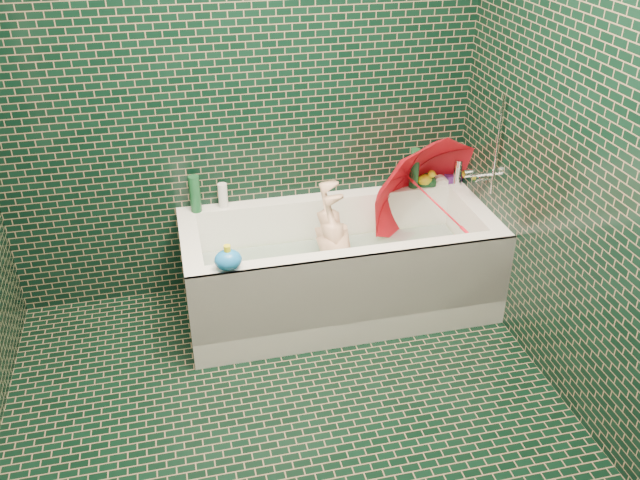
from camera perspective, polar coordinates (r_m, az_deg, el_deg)
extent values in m
plane|color=black|center=(3.11, -1.78, -17.41)|extent=(2.80, 2.80, 0.00)
plane|color=black|center=(3.64, -6.79, 13.24)|extent=(2.80, 0.00, 2.80)
plane|color=black|center=(2.87, 24.24, 6.04)|extent=(0.00, 2.80, 2.80)
cube|color=white|center=(3.90, 1.57, -4.61)|extent=(1.70, 0.75, 0.15)
cube|color=white|center=(4.02, 0.44, 1.19)|extent=(1.70, 0.10, 0.40)
cube|color=white|center=(3.49, 3.00, -3.85)|extent=(1.70, 0.10, 0.40)
cube|color=white|center=(4.01, 12.75, 0.26)|extent=(0.10, 0.55, 0.40)
cube|color=white|center=(3.65, -10.61, -2.65)|extent=(0.10, 0.55, 0.40)
cube|color=white|center=(3.50, 3.15, -5.22)|extent=(1.70, 0.02, 0.55)
cube|color=green|center=(3.85, 1.59, -3.62)|extent=(1.35, 0.47, 0.01)
cube|color=silver|center=(3.77, 1.62, -1.80)|extent=(1.48, 0.53, 0.00)
cylinder|color=silver|center=(3.85, 13.79, 5.22)|extent=(0.14, 0.05, 0.05)
cylinder|color=silver|center=(3.86, 12.34, 5.50)|extent=(0.05, 0.04, 0.04)
cylinder|color=silver|center=(3.68, 14.73, 7.67)|extent=(0.01, 0.01, 0.55)
imported|color=#DDAA8A|center=(3.73, 1.72, -2.03)|extent=(0.98, 0.49, 0.34)
imported|color=red|center=(3.88, 9.77, 3.04)|extent=(0.99, 1.03, 0.94)
imported|color=white|center=(4.11, 10.25, 4.50)|extent=(0.10, 0.10, 0.25)
imported|color=#491C6A|center=(4.16, 11.31, 4.70)|extent=(0.10, 0.11, 0.21)
imported|color=#144926|center=(4.08, 9.10, 4.37)|extent=(0.15, 0.15, 0.17)
cylinder|color=#144926|center=(4.02, 7.96, 6.00)|extent=(0.06, 0.06, 0.24)
cylinder|color=silver|center=(4.11, 11.51, 5.61)|extent=(0.05, 0.05, 0.16)
cylinder|color=#144926|center=(3.77, -10.48, 3.84)|extent=(0.07, 0.07, 0.21)
cylinder|color=white|center=(3.81, -8.18, 3.73)|extent=(0.06, 0.06, 0.14)
ellipsoid|color=yellow|center=(4.08, 8.83, 5.01)|extent=(0.11, 0.10, 0.07)
sphere|color=yellow|center=(4.07, 9.39, 5.50)|extent=(0.05, 0.05, 0.05)
cone|color=orange|center=(4.07, 9.72, 5.43)|extent=(0.03, 0.03, 0.02)
ellipsoid|color=blue|center=(3.23, -7.75, -1.67)|extent=(0.15, 0.13, 0.10)
cylinder|color=yellow|center=(3.20, -7.82, -0.76)|extent=(0.03, 0.03, 0.04)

